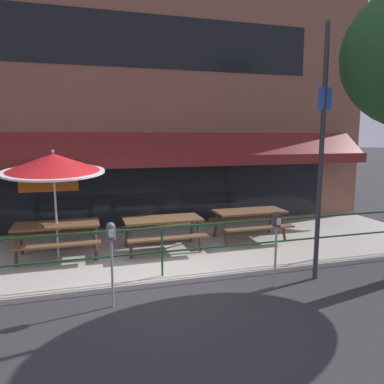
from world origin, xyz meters
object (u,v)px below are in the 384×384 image
at_px(picnic_table_right, 250,216).
at_px(patio_umbrella_left, 53,164).
at_px(street_sign_pole, 321,153).
at_px(parking_meter_far, 277,227).
at_px(picnic_table_centre, 163,225).
at_px(picnic_table_left, 57,231).
at_px(parking_meter_near, 111,239).

xyz_separation_m(picnic_table_right, patio_umbrella_left, (-4.68, -0.12, 1.47)).
bearing_deg(street_sign_pole, parking_meter_far, -171.83).
height_order(picnic_table_centre, street_sign_pole, street_sign_pole).
bearing_deg(picnic_table_right, street_sign_pole, -85.73).
bearing_deg(parking_meter_far, patio_umbrella_left, 146.26).
height_order(picnic_table_left, street_sign_pole, street_sign_pole).
distance_m(patio_umbrella_left, parking_meter_far, 4.82).
xyz_separation_m(picnic_table_centre, parking_meter_near, (-1.37, -2.45, 0.44)).
relative_size(picnic_table_left, street_sign_pole, 0.38).
relative_size(parking_meter_near, parking_meter_far, 1.00).
xyz_separation_m(parking_meter_near, parking_meter_far, (2.94, -0.03, 0.00)).
bearing_deg(picnic_table_centre, picnic_table_right, 6.03).
xyz_separation_m(picnic_table_left, patio_umbrella_left, (-0.00, -0.01, 1.47)).
xyz_separation_m(picnic_table_left, picnic_table_right, (4.68, 0.11, 0.00)).
distance_m(parking_meter_near, street_sign_pole, 4.11).
bearing_deg(picnic_table_right, picnic_table_left, -178.67).
distance_m(parking_meter_near, parking_meter_far, 2.94).
distance_m(patio_umbrella_left, parking_meter_near, 2.94).
height_order(picnic_table_left, parking_meter_near, parking_meter_near).
bearing_deg(picnic_table_centre, street_sign_pole, -42.84).
height_order(picnic_table_centre, parking_meter_near, parking_meter_near).
distance_m(picnic_table_right, patio_umbrella_left, 4.91).
bearing_deg(picnic_table_right, picnic_table_centre, -173.97).
distance_m(picnic_table_left, parking_meter_near, 2.81).
distance_m(parking_meter_far, street_sign_pole, 1.62).
relative_size(picnic_table_centre, street_sign_pole, 0.38).
distance_m(picnic_table_left, street_sign_pole, 5.75).
height_order(picnic_table_centre, picnic_table_right, same).
xyz_separation_m(picnic_table_left, parking_meter_near, (0.98, -2.59, 0.44)).
bearing_deg(picnic_table_right, patio_umbrella_left, -178.51).
bearing_deg(patio_umbrella_left, parking_meter_far, -33.74).
height_order(patio_umbrella_left, parking_meter_far, patio_umbrella_left).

